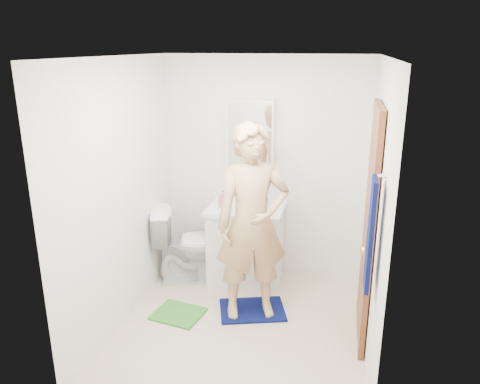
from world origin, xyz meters
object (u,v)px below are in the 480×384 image
object	(u,v)px
towel	(370,235)
man	(252,224)
medicine_cabinet	(251,133)
toilet	(191,244)
vanity_cabinet	(246,246)
soap_dispenser	(223,199)
toothbrush_cup	(262,201)

from	to	relation	value
towel	man	xyz separation A→B (m)	(-0.98, 0.80, -0.31)
man	medicine_cabinet	bearing A→B (deg)	81.26
towel	toilet	world-z (taller)	towel
vanity_cabinet	medicine_cabinet	size ratio (longest dim) A/B	1.14
vanity_cabinet	towel	bearing A→B (deg)	-51.53
medicine_cabinet	toilet	distance (m)	1.36
soap_dispenser	toilet	bearing A→B (deg)	-170.32
toilet	soap_dispenser	size ratio (longest dim) A/B	4.51
medicine_cabinet	toothbrush_cup	distance (m)	0.73
toilet	towel	bearing A→B (deg)	-145.92
toilet	soap_dispenser	distance (m)	0.64
vanity_cabinet	toilet	distance (m)	0.59
man	toilet	bearing A→B (deg)	122.90
soap_dispenser	man	xyz separation A→B (m)	(0.43, -0.63, -0.00)
soap_dispenser	toothbrush_cup	xyz separation A→B (m)	(0.39, 0.12, -0.04)
toilet	soap_dispenser	world-z (taller)	soap_dispenser
toilet	man	world-z (taller)	man
vanity_cabinet	toilet	bearing A→B (deg)	-168.85
toothbrush_cup	man	size ratio (longest dim) A/B	0.07
towel	soap_dispenser	size ratio (longest dim) A/B	4.33
soap_dispenser	toothbrush_cup	bearing A→B (deg)	16.69
toilet	vanity_cabinet	bearing A→B (deg)	-96.92
vanity_cabinet	medicine_cabinet	world-z (taller)	medicine_cabinet
medicine_cabinet	towel	xyz separation A→B (m)	(1.18, -1.71, -0.35)
medicine_cabinet	toilet	world-z (taller)	medicine_cabinet
medicine_cabinet	vanity_cabinet	bearing A→B (deg)	-90.00
medicine_cabinet	toilet	xyz separation A→B (m)	(-0.58, -0.34, -1.18)
soap_dispenser	toothbrush_cup	size ratio (longest dim) A/B	1.36
toothbrush_cup	man	xyz separation A→B (m)	(0.05, -0.74, 0.04)
towel	toothbrush_cup	xyz separation A→B (m)	(-1.02, 1.55, -0.35)
medicine_cabinet	soap_dispenser	bearing A→B (deg)	-129.60
vanity_cabinet	toothbrush_cup	distance (m)	0.53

